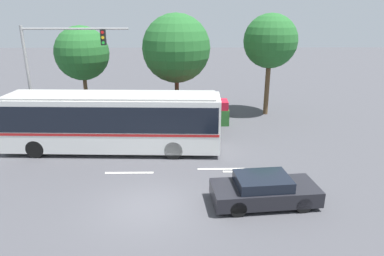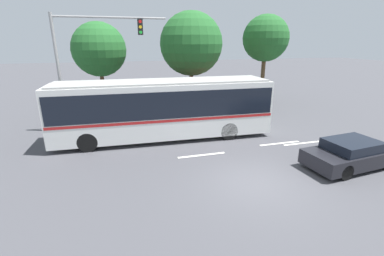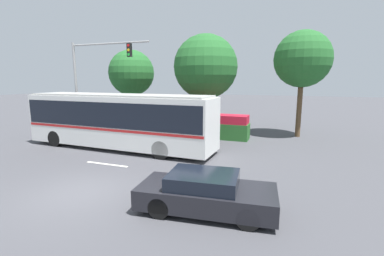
# 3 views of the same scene
# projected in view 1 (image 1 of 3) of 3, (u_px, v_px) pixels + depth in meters

# --- Properties ---
(ground_plane) EXTENTS (140.00, 140.00, 0.00)m
(ground_plane) POSITION_uv_depth(u_px,v_px,m) (147.00, 206.00, 13.83)
(ground_plane) COLOR #444449
(city_bus) EXTENTS (12.11, 3.00, 3.31)m
(city_bus) POSITION_uv_depth(u_px,v_px,m) (113.00, 119.00, 18.97)
(city_bus) COLOR silver
(city_bus) RESTS_ON ground
(sedan_foreground) EXTENTS (4.47, 2.25, 1.25)m
(sedan_foreground) POSITION_uv_depth(u_px,v_px,m) (264.00, 190.00, 13.87)
(sedan_foreground) COLOR black
(sedan_foreground) RESTS_ON ground
(traffic_light_pole) EXTENTS (6.45, 0.24, 6.87)m
(traffic_light_pole) POSITION_uv_depth(u_px,v_px,m) (52.00, 63.00, 20.64)
(traffic_light_pole) COLOR gray
(traffic_light_pole) RESTS_ON ground
(flowering_hedge) EXTENTS (7.38, 1.40, 1.71)m
(flowering_hedge) POSITION_uv_depth(u_px,v_px,m) (177.00, 112.00, 24.05)
(flowering_hedge) COLOR #286028
(flowering_hedge) RESTS_ON ground
(street_tree_left) EXTENTS (3.95, 3.95, 6.74)m
(street_tree_left) POSITION_uv_depth(u_px,v_px,m) (82.00, 53.00, 24.78)
(street_tree_left) COLOR brown
(street_tree_left) RESTS_ON ground
(street_tree_centre) EXTENTS (4.92, 4.92, 7.61)m
(street_tree_centre) POSITION_uv_depth(u_px,v_px,m) (176.00, 49.00, 24.29)
(street_tree_centre) COLOR brown
(street_tree_centre) RESTS_ON ground
(street_tree_right) EXTENTS (3.99, 3.99, 7.60)m
(street_tree_right) POSITION_uv_depth(u_px,v_px,m) (270.00, 41.00, 24.96)
(street_tree_right) COLOR brown
(street_tree_right) RESTS_ON ground
(lane_stripe_near) EXTENTS (2.40, 0.16, 0.01)m
(lane_stripe_near) POSITION_uv_depth(u_px,v_px,m) (221.00, 169.00, 17.18)
(lane_stripe_near) COLOR silver
(lane_stripe_near) RESTS_ON ground
(lane_stripe_mid) EXTENTS (2.40, 0.16, 0.01)m
(lane_stripe_mid) POSITION_uv_depth(u_px,v_px,m) (129.00, 173.00, 16.76)
(lane_stripe_mid) COLOR silver
(lane_stripe_mid) RESTS_ON ground
(lane_stripe_far) EXTENTS (2.40, 0.16, 0.01)m
(lane_stripe_far) POSITION_uv_depth(u_px,v_px,m) (247.00, 171.00, 16.89)
(lane_stripe_far) COLOR silver
(lane_stripe_far) RESTS_ON ground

